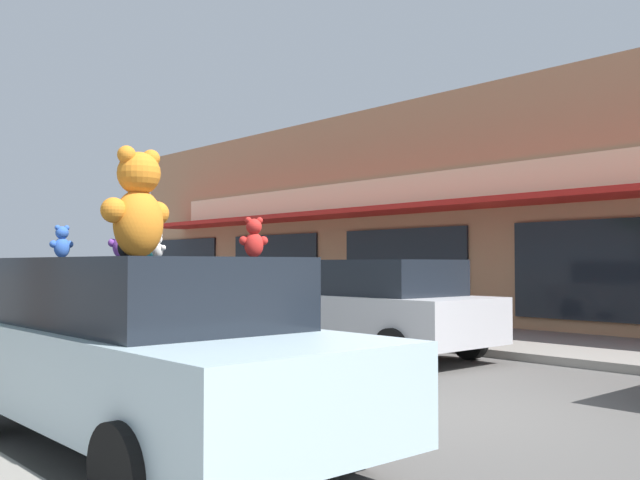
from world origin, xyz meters
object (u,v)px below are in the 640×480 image
at_px(plush_art_car, 145,350).
at_px(teddy_bear_black, 125,241).
at_px(teddy_bear_blue, 62,242).
at_px(parked_car_far_center, 373,305).
at_px(teddy_bear_red, 254,238).
at_px(teddy_bear_white, 158,246).
at_px(parked_car_far_right, 171,294).
at_px(teddy_bear_giant, 138,205).
at_px(teddy_bear_purple, 122,240).
at_px(teddy_bear_teal, 149,240).

xyz_separation_m(plush_art_car, teddy_bear_black, (0.05, 0.48, 0.92)).
xyz_separation_m(teddy_bear_blue, parked_car_far_center, (6.10, 2.23, -0.87)).
height_order(teddy_bear_red, teddy_bear_white, teddy_bear_red).
distance_m(teddy_bear_red, teddy_bear_blue, 1.70).
xyz_separation_m(plush_art_car, teddy_bear_red, (0.59, -0.71, 0.92)).
xyz_separation_m(teddy_bear_black, parked_car_far_right, (5.59, 8.98, -0.92)).
relative_size(teddy_bear_giant, parked_car_far_right, 0.20).
bearing_deg(teddy_bear_red, teddy_bear_blue, -28.00).
height_order(teddy_bear_purple, parked_car_far_right, teddy_bear_purple).
bearing_deg(teddy_bear_purple, plush_art_car, 107.75).
relative_size(plush_art_car, teddy_bear_purple, 13.47).
height_order(parked_car_far_center, parked_car_far_right, parked_car_far_center).
bearing_deg(parked_car_far_center, teddy_bear_purple, -159.48).
height_order(teddy_bear_giant, parked_car_far_right, teddy_bear_giant).
bearing_deg(parked_car_far_center, plush_art_car, -153.07).
distance_m(teddy_bear_black, parked_car_far_right, 10.62).
relative_size(teddy_bear_red, teddy_bear_blue, 1.17).
xyz_separation_m(teddy_bear_giant, parked_car_far_center, (5.68, 2.80, -1.18)).
bearing_deg(teddy_bear_red, parked_car_far_center, -120.65).
height_order(plush_art_car, teddy_bear_white, teddy_bear_white).
xyz_separation_m(teddy_bear_giant, teddy_bear_teal, (0.55, 0.84, -0.26)).
distance_m(teddy_bear_red, teddy_bear_white, 1.13).
height_order(teddy_bear_black, parked_car_far_right, teddy_bear_black).
bearing_deg(teddy_bear_giant, teddy_bear_red, 116.49).
distance_m(teddy_bear_red, teddy_bear_purple, 1.58).
relative_size(plush_art_car, teddy_bear_white, 20.96).
height_order(plush_art_car, teddy_bear_giant, teddy_bear_giant).
relative_size(teddy_bear_blue, teddy_bear_teal, 0.75).
bearing_deg(teddy_bear_giant, teddy_bear_white, -150.83).
relative_size(teddy_bear_black, teddy_bear_purple, 0.93).
height_order(teddy_bear_giant, parked_car_far_center, teddy_bear_giant).
height_order(teddy_bear_giant, teddy_bear_white, teddy_bear_giant).
distance_m(teddy_bear_red, parked_car_far_center, 6.25).
bearing_deg(teddy_bear_white, parked_car_far_center, -89.32).
bearing_deg(teddy_bear_blue, teddy_bear_red, 129.51).
bearing_deg(plush_art_car, teddy_bear_teal, 60.46).
xyz_separation_m(plush_art_car, teddy_bear_teal, (0.51, 0.90, 0.94)).
height_order(teddy_bear_red, teddy_bear_purple, teddy_bear_purple).
xyz_separation_m(teddy_bear_red, parked_car_far_center, (5.05, 3.57, -0.89)).
relative_size(teddy_bear_black, teddy_bear_white, 1.44).
bearing_deg(parked_car_far_right, teddy_bear_black, -121.92).
relative_size(teddy_bear_teal, teddy_bear_purple, 1.08).
relative_size(teddy_bear_blue, teddy_bear_purple, 0.81).
relative_size(teddy_bear_red, parked_car_far_right, 0.07).
height_order(teddy_bear_white, parked_car_far_center, teddy_bear_white).
bearing_deg(teddy_bear_blue, teddy_bear_giant, 127.43).
bearing_deg(parked_car_far_center, teddy_bear_white, -155.04).
distance_m(teddy_bear_giant, teddy_bear_red, 1.03).
bearing_deg(teddy_bear_black, teddy_bear_red, 54.75).
xyz_separation_m(teddy_bear_blue, teddy_bear_purple, (0.64, 0.19, 0.03)).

